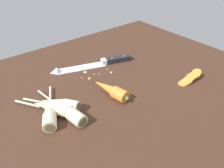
{
  "coord_description": "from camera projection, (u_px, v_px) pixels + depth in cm",
  "views": [
    {
      "loc": [
        -39.75,
        -51.77,
        45.54
      ],
      "look_at": [
        0.0,
        -2.0,
        1.5
      ],
      "focal_mm": 34.72,
      "sensor_mm": 36.0,
      "label": 1
    }
  ],
  "objects": [
    {
      "name": "chefs_knife",
      "position": [
        91.0,
        65.0,
        0.9
      ],
      "size": [
        34.0,
        14.12,
        4.18
      ],
      "color": "silver",
      "rests_on": "ground_plane"
    },
    {
      "name": "parsnip_back",
      "position": [
        59.0,
        104.0,
        0.68
      ],
      "size": [
        13.15,
        17.29,
        4.0
      ],
      "color": "beige",
      "rests_on": "ground_plane"
    },
    {
      "name": "mince_crumbs",
      "position": [
        95.0,
        69.0,
        0.88
      ],
      "size": [
        13.6,
        9.83,
        0.88
      ],
      "color": "silver",
      "rests_on": "ground_plane"
    },
    {
      "name": "parsnip_front",
      "position": [
        50.0,
        111.0,
        0.65
      ],
      "size": [
        11.26,
        20.11,
        4.0
      ],
      "color": "beige",
      "rests_on": "ground_plane"
    },
    {
      "name": "whole_carrot",
      "position": [
        110.0,
        90.0,
        0.74
      ],
      "size": [
        6.54,
        18.41,
        4.2
      ],
      "color": "orange",
      "rests_on": "ground_plane"
    },
    {
      "name": "parsnip_mid_left",
      "position": [
        66.0,
        110.0,
        0.65
      ],
      "size": [
        6.07,
        23.7,
        4.0
      ],
      "color": "beige",
      "rests_on": "ground_plane"
    },
    {
      "name": "parsnip_mid_right",
      "position": [
        52.0,
        108.0,
        0.66
      ],
      "size": [
        13.05,
        18.34,
        4.0
      ],
      "color": "beige",
      "rests_on": "ground_plane"
    },
    {
      "name": "ground_plane",
      "position": [
        109.0,
        89.0,
        0.81
      ],
      "size": [
        120.0,
        90.0,
        4.0
      ],
      "primitive_type": "cube",
      "color": "#42281C"
    },
    {
      "name": "carrot_slice_stack",
      "position": [
        190.0,
        78.0,
        0.81
      ],
      "size": [
        11.05,
        4.08,
        3.65
      ],
      "color": "orange",
      "rests_on": "ground_plane"
    }
  ]
}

